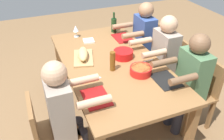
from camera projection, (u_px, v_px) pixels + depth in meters
ground_plane at (112, 110)px, 3.14m from camera, size 8.00×8.00×0.00m
dining_table at (112, 67)px, 2.78m from camera, size 1.99×1.07×0.74m
chair_far_left at (48, 132)px, 2.18m from camera, size 0.40×0.40×0.85m
diner_far_left at (65, 109)px, 2.13m from camera, size 0.41×0.53×1.20m
chair_near_right at (151, 48)px, 3.58m from camera, size 0.40×0.40×0.85m
diner_near_right at (141, 37)px, 3.40m from camera, size 0.41×0.53×1.20m
chair_near_center at (172, 66)px, 3.15m from camera, size 0.40×0.40×0.85m
diner_near_center at (162, 55)px, 2.97m from camera, size 0.41×0.53×1.20m
chair_near_left at (199, 90)px, 2.72m from camera, size 0.40×0.40×0.85m
diner_near_left at (189, 78)px, 2.55m from camera, size 0.41×0.53×1.20m
serving_bowl_fruit at (141, 70)px, 2.51m from camera, size 0.23×0.23×0.08m
serving_bowl_pasta at (123, 54)px, 2.80m from camera, size 0.23×0.23×0.09m
cutting_board at (83, 58)px, 2.80m from camera, size 0.44×0.32×0.02m
bread_loaf at (83, 54)px, 2.77m from camera, size 0.34×0.19×0.09m
wine_bottle at (114, 25)px, 3.41m from camera, size 0.08×0.08×0.29m
beer_bottle at (113, 61)px, 2.54m from camera, size 0.06×0.06×0.22m
wine_glass at (76, 29)px, 3.26m from camera, size 0.08×0.08×0.17m
placemat_far_left at (96, 98)px, 2.19m from camera, size 0.32×0.23×0.01m
placemat_near_right at (123, 38)px, 3.28m from camera, size 0.32×0.23×0.01m
fork_near_center at (147, 61)px, 2.75m from camera, size 0.03×0.17×0.01m
placemat_near_left at (166, 80)px, 2.43m from camera, size 0.32×0.23×0.01m
carving_knife at (91, 81)px, 2.42m from camera, size 0.06×0.23×0.01m
napkin_stack at (89, 41)px, 3.18m from camera, size 0.16×0.16×0.02m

